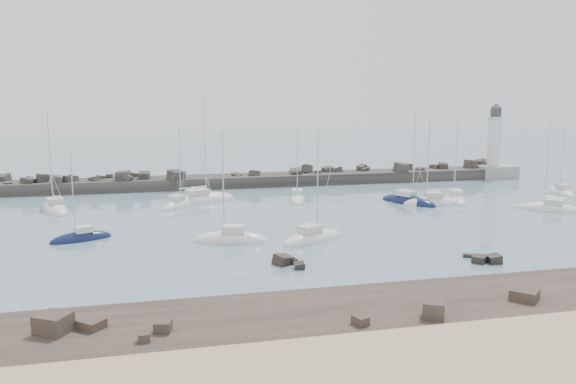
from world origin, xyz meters
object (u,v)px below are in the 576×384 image
(sailboat_12, at_px, (561,193))
(sailboat_13, at_px, (549,209))
(sailboat_5, at_px, (231,240))
(sailboat_9, at_px, (431,203))
(sailboat_10, at_px, (455,200))
(sailboat_2, at_px, (81,239))
(lighthouse, at_px, (493,161))
(sailboat_4, at_px, (201,200))
(sailboat_6, at_px, (297,200))
(sailboat_7, at_px, (313,239))
(sailboat_3, at_px, (179,205))
(sailboat_1, at_px, (55,209))
(sailboat_8, at_px, (408,202))

(sailboat_12, xyz_separation_m, sailboat_13, (-10.41, -10.69, -0.01))
(sailboat_5, height_order, sailboat_9, sailboat_9)
(sailboat_9, distance_m, sailboat_12, 24.34)
(sailboat_10, bearing_deg, sailboat_2, -166.90)
(lighthouse, xyz_separation_m, sailboat_2, (-70.30, -32.81, -2.95))
(sailboat_10, bearing_deg, sailboat_13, -46.36)
(sailboat_4, relative_size, sailboat_6, 1.40)
(sailboat_2, xyz_separation_m, sailboat_4, (14.19, 19.75, 0.00))
(lighthouse, bearing_deg, sailboat_7, -140.19)
(sailboat_3, xyz_separation_m, sailboat_12, (59.03, -3.56, 0.01))
(sailboat_7, bearing_deg, sailboat_3, 120.45)
(sailboat_2, height_order, sailboat_10, sailboat_10)
(sailboat_7, distance_m, sailboat_13, 36.34)
(sailboat_3, relative_size, sailboat_13, 0.92)
(sailboat_3, distance_m, sailboat_7, 26.09)
(sailboat_6, height_order, sailboat_10, sailboat_10)
(sailboat_4, bearing_deg, sailboat_5, -86.92)
(sailboat_2, xyz_separation_m, sailboat_13, (59.49, 2.54, -0.01))
(sailboat_1, bearing_deg, sailboat_6, -0.45)
(sailboat_5, bearing_deg, sailboat_6, 59.62)
(sailboat_2, height_order, sailboat_9, sailboat_9)
(sailboat_7, height_order, sailboat_8, sailboat_8)
(sailboat_2, relative_size, sailboat_7, 0.81)
(sailboat_2, bearing_deg, sailboat_12, 10.72)
(sailboat_3, bearing_deg, sailboat_2, -122.90)
(sailboat_12, bearing_deg, sailboat_4, 173.33)
(sailboat_3, xyz_separation_m, sailboat_8, (32.31, -5.10, 0.00))
(lighthouse, bearing_deg, sailboat_8, -142.09)
(sailboat_1, xyz_separation_m, sailboat_5, (20.97, -21.73, 0.01))
(sailboat_5, bearing_deg, sailboat_4, 93.08)
(sailboat_5, distance_m, sailboat_8, 31.95)
(sailboat_9, height_order, sailboat_13, sailboat_13)
(sailboat_1, bearing_deg, sailboat_5, -46.02)
(sailboat_6, distance_m, sailboat_10, 23.24)
(sailboat_3, relative_size, sailboat_4, 0.72)
(sailboat_5, bearing_deg, sailboat_3, 102.38)
(sailboat_1, distance_m, sailboat_4, 19.81)
(sailboat_5, relative_size, sailboat_7, 0.98)
(sailboat_4, relative_size, sailboat_12, 1.43)
(sailboat_12, bearing_deg, sailboat_2, -169.28)
(sailboat_12, distance_m, sailboat_13, 14.92)
(sailboat_5, bearing_deg, sailboat_2, 164.62)
(sailboat_1, bearing_deg, sailboat_2, -72.57)
(sailboat_3, xyz_separation_m, sailboat_5, (4.62, -21.05, 0.01))
(sailboat_8, bearing_deg, sailboat_7, -137.67)
(sailboat_8, bearing_deg, sailboat_13, -29.29)
(lighthouse, distance_m, sailboat_5, 66.24)
(sailboat_5, bearing_deg, sailboat_1, 133.98)
(sailboat_2, relative_size, sailboat_9, 0.80)
(lighthouse, relative_size, sailboat_9, 1.12)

